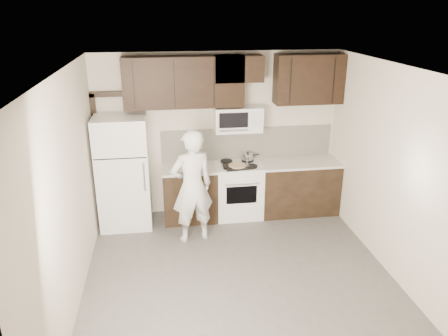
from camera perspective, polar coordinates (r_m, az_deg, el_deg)
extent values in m
plane|color=#524F4D|center=(5.84, 2.26, -14.71)|extent=(4.50, 4.50, 0.00)
plane|color=beige|center=(7.28, -0.80, 4.41)|extent=(4.00, 0.00, 4.00)
plane|color=white|center=(4.82, 2.71, 12.51)|extent=(4.50, 4.50, 0.00)
cube|color=black|center=(7.26, -4.48, -3.40)|extent=(0.87, 0.62, 0.87)
cube|color=black|center=(7.59, 9.64, -2.54)|extent=(1.32, 0.62, 0.87)
cube|color=beige|center=(7.09, -4.59, -0.03)|extent=(0.87, 0.64, 0.04)
cube|color=beige|center=(7.42, 9.84, 0.69)|extent=(1.32, 0.64, 0.04)
cube|color=white|center=(7.34, 1.87, -2.96)|extent=(0.76, 0.62, 0.89)
cube|color=white|center=(7.17, 1.92, 0.37)|extent=(0.76, 0.62, 0.02)
cube|color=black|center=(7.05, 2.31, -3.53)|extent=(0.50, 0.01, 0.30)
cylinder|color=silver|center=(6.94, 2.39, -2.14)|extent=(0.55, 0.02, 0.02)
cylinder|color=black|center=(7.00, 0.68, 0.07)|extent=(0.20, 0.20, 0.03)
cylinder|color=black|center=(7.06, 3.57, 0.22)|extent=(0.20, 0.20, 0.03)
cylinder|color=black|center=(7.28, 0.32, 0.89)|extent=(0.20, 0.20, 0.03)
cylinder|color=black|center=(7.34, 3.10, 1.02)|extent=(0.20, 0.20, 0.03)
cube|color=silver|center=(7.40, 3.06, 3.27)|extent=(2.90, 0.02, 0.54)
cube|color=black|center=(6.86, -5.29, 11.13)|extent=(1.85, 0.35, 0.78)
cube|color=black|center=(7.25, 11.02, 11.34)|extent=(1.10, 0.35, 0.78)
cube|color=black|center=(6.93, 1.87, 12.88)|extent=(0.76, 0.35, 0.40)
cube|color=white|center=(7.07, 1.82, 6.42)|extent=(0.76, 0.38, 0.40)
cube|color=black|center=(6.86, 1.28, 6.24)|extent=(0.46, 0.01, 0.24)
cube|color=silver|center=(6.92, 4.24, 6.33)|extent=(0.18, 0.01, 0.24)
cylinder|color=silver|center=(6.87, 1.30, 4.90)|extent=(0.46, 0.02, 0.02)
cube|color=white|center=(7.05, -12.97, -0.52)|extent=(0.80, 0.72, 1.80)
cube|color=black|center=(6.60, -13.42, 1.19)|extent=(0.77, 0.01, 0.02)
cylinder|color=silver|center=(6.65, -10.40, -1.17)|extent=(0.03, 0.03, 0.45)
cube|color=black|center=(7.35, -16.07, 1.30)|extent=(0.08, 0.08, 2.10)
cube|color=black|center=(7.07, -15.19, 9.30)|extent=(0.50, 0.08, 0.08)
cylinder|color=silver|center=(7.32, 3.11, 1.41)|extent=(0.18, 0.18, 0.13)
sphere|color=black|center=(7.29, 3.12, 2.02)|extent=(0.04, 0.04, 0.04)
cylinder|color=black|center=(7.38, 4.02, 1.71)|extent=(0.16, 0.07, 0.02)
cube|color=black|center=(7.05, 1.75, 0.18)|extent=(0.46, 0.37, 0.02)
cylinder|color=beige|center=(7.04, 1.76, 0.34)|extent=(0.32, 0.32, 0.02)
imported|color=silver|center=(6.42, -4.19, -2.45)|extent=(0.72, 0.56, 1.74)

